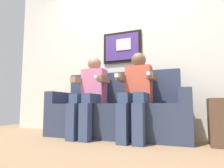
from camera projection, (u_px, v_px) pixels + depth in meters
The scene contains 5 objects.
ground_plane at pixel (107, 141), 2.39m from camera, with size 5.62×5.62×0.00m, color #8C6B4C.
back_wall_assembly at pixel (126, 51), 3.23m from camera, with size 4.32×0.10×2.60m.
couch at pixel (117, 114), 2.72m from camera, with size 1.92×0.58×0.90m.
person_on_left at pixel (90, 92), 2.72m from camera, with size 0.46×0.56×1.11m.
person_on_right at pixel (137, 91), 2.48m from camera, with size 0.46×0.56×1.11m.
Camera 1 is at (0.97, -2.25, 0.42)m, focal length 32.31 mm.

